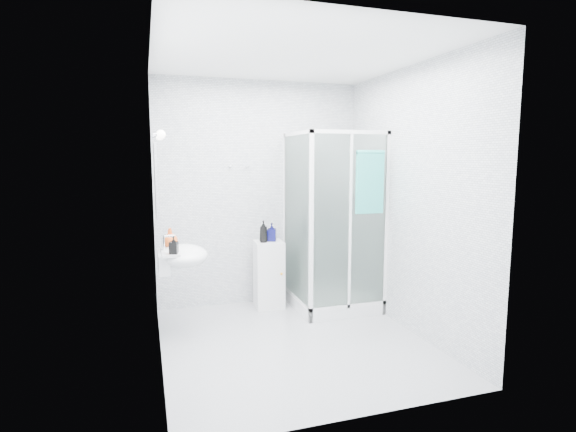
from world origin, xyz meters
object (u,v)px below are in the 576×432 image
object	(u,v)px
shampoo_bottle_a	(263,231)
shampoo_bottle_b	(272,232)
storage_cabinet	(269,274)
wall_basin	(180,256)
shower_enclosure	(329,271)
hand_towel	(370,181)
soap_dispenser_black	(174,245)
soap_dispenser_orange	(170,238)

from	to	relation	value
shampoo_bottle_a	shampoo_bottle_b	size ratio (longest dim) A/B	1.18
storage_cabinet	shampoo_bottle_b	distance (m)	0.49
wall_basin	shampoo_bottle_a	bearing A→B (deg)	30.71
shower_enclosure	shampoo_bottle_b	xyz separation A→B (m)	(-0.59, 0.30, 0.43)
hand_towel	wall_basin	bearing A→B (deg)	177.48
soap_dispenser_black	shower_enclosure	bearing A→B (deg)	16.36
wall_basin	storage_cabinet	world-z (taller)	wall_basin
shower_enclosure	shampoo_bottle_a	world-z (taller)	shower_enclosure
wall_basin	hand_towel	distance (m)	2.05
shower_enclosure	soap_dispenser_black	xyz separation A→B (m)	(-1.72, -0.51, 0.49)
hand_towel	shampoo_bottle_a	xyz separation A→B (m)	(-0.97, 0.66, -0.59)
wall_basin	shampoo_bottle_a	xyz separation A→B (m)	(0.96, 0.57, 0.10)
shampoo_bottle_a	soap_dispenser_orange	distance (m)	1.13
wall_basin	shampoo_bottle_b	bearing A→B (deg)	29.84
shampoo_bottle_a	hand_towel	bearing A→B (deg)	-33.95
shower_enclosure	storage_cabinet	size ratio (longest dim) A/B	2.60
hand_towel	shampoo_bottle_b	xyz separation A→B (m)	(-0.86, 0.70, -0.61)
soap_dispenser_black	hand_towel	bearing A→B (deg)	3.00
shampoo_bottle_a	soap_dispenser_black	xyz separation A→B (m)	(-1.03, -0.76, 0.05)
shampoo_bottle_a	shampoo_bottle_b	world-z (taller)	shampoo_bottle_a
shampoo_bottle_a	shampoo_bottle_b	bearing A→B (deg)	21.53
storage_cabinet	wall_basin	bearing A→B (deg)	-146.31
storage_cabinet	soap_dispenser_black	distance (m)	1.46
wall_basin	shampoo_bottle_b	xyz separation A→B (m)	(1.07, 0.61, 0.08)
shower_enclosure	storage_cabinet	distance (m)	0.69
hand_towel	soap_dispenser_black	world-z (taller)	hand_towel
hand_towel	soap_dispenser_black	size ratio (longest dim) A/B	4.11
storage_cabinet	hand_towel	xyz separation A→B (m)	(0.90, -0.69, 1.10)
soap_dispenser_orange	soap_dispenser_black	bearing A→B (deg)	-87.52
shower_enclosure	wall_basin	size ratio (longest dim) A/B	3.57
wall_basin	soap_dispenser_black	bearing A→B (deg)	-109.89
shampoo_bottle_a	soap_dispenser_orange	xyz separation A→B (m)	(-1.04, -0.44, 0.06)
storage_cabinet	shampoo_bottle_b	xyz separation A→B (m)	(0.04, 0.01, 0.49)
wall_basin	storage_cabinet	bearing A→B (deg)	30.37
shower_enclosure	wall_basin	xyz separation A→B (m)	(-1.66, -0.32, 0.35)
wall_basin	storage_cabinet	size ratio (longest dim) A/B	0.73
shampoo_bottle_a	soap_dispenser_orange	size ratio (longest dim) A/B	1.34
shower_enclosure	shampoo_bottle_a	xyz separation A→B (m)	(-0.70, 0.25, 0.45)
wall_basin	soap_dispenser_orange	distance (m)	0.22
storage_cabinet	soap_dispenser_orange	size ratio (longest dim) A/B	4.15
shampoo_bottle_b	hand_towel	bearing A→B (deg)	-38.94
storage_cabinet	hand_towel	bearing A→B (deg)	-33.94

